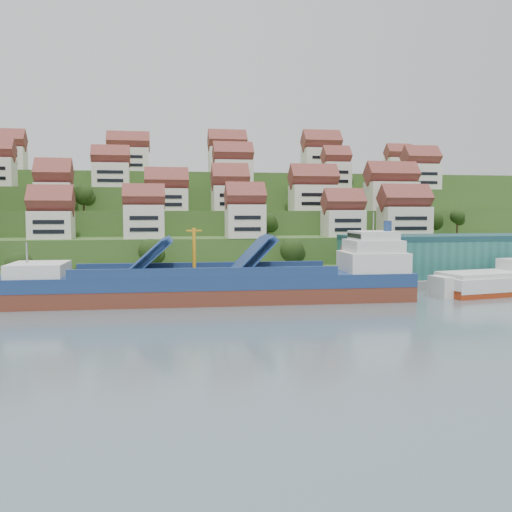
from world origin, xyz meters
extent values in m
plane|color=slate|center=(0.00, 0.00, 0.00)|extent=(300.00, 300.00, 0.00)
cube|color=gray|center=(20.00, 15.00, 1.10)|extent=(180.00, 14.00, 2.20)
cube|color=#2D4C1E|center=(0.00, 86.00, 2.00)|extent=(260.00, 128.00, 4.00)
cube|color=#2D4C1E|center=(0.00, 91.00, 5.50)|extent=(260.00, 118.00, 11.00)
cube|color=#2D4C1E|center=(0.00, 99.00, 9.00)|extent=(260.00, 102.00, 18.00)
cube|color=#2D4C1E|center=(0.00, 107.00, 12.50)|extent=(260.00, 86.00, 25.00)
cube|color=#2D4C1E|center=(0.00, 116.00, 15.50)|extent=(260.00, 68.00, 31.00)
cube|color=silver|center=(-47.82, 39.86, 14.47)|extent=(10.48, 8.57, 6.94)
cube|color=silver|center=(-24.95, 37.57, 15.24)|extent=(10.04, 7.03, 8.49)
cube|color=silver|center=(0.77, 35.67, 15.30)|extent=(9.72, 7.62, 8.59)
cube|color=silver|center=(28.31, 38.47, 14.59)|extent=(10.52, 7.73, 7.19)
cube|color=silver|center=(46.42, 39.02, 15.04)|extent=(13.32, 8.26, 8.08)
cube|color=silver|center=(-49.48, 55.65, 21.83)|extent=(9.45, 8.98, 7.65)
cube|color=silver|center=(-18.77, 54.00, 21.12)|extent=(11.69, 7.90, 6.24)
cube|color=silver|center=(-0.80, 52.94, 21.52)|extent=(10.01, 8.56, 7.04)
cube|color=silver|center=(24.89, 55.98, 21.81)|extent=(13.62, 8.36, 7.62)
cube|color=silver|center=(48.77, 53.66, 22.33)|extent=(14.99, 8.18, 8.67)
cube|color=silver|center=(-35.12, 70.96, 28.75)|extent=(10.96, 7.30, 7.50)
cube|color=silver|center=(2.54, 70.46, 29.43)|extent=(11.96, 7.79, 8.87)
cube|color=silver|center=(36.35, 69.31, 29.33)|extent=(8.52, 7.14, 8.67)
cube|color=silver|center=(67.30, 72.06, 29.33)|extent=(11.53, 8.47, 8.66)
cube|color=silver|center=(-69.10, 89.80, 34.82)|extent=(10.94, 8.03, 7.64)
cube|color=silver|center=(-30.48, 89.74, 35.06)|extent=(13.61, 7.51, 8.12)
cube|color=silver|center=(3.06, 87.96, 35.40)|extent=(12.57, 8.15, 8.81)
cube|color=silver|center=(36.85, 87.70, 35.53)|extent=(12.94, 8.73, 9.06)
cube|color=silver|center=(68.92, 93.37, 34.39)|extent=(9.49, 7.05, 6.78)
ellipsoid|color=#203712|center=(10.95, 26.11, 8.28)|extent=(6.02, 6.02, 6.02)
ellipsoid|color=#203712|center=(-23.35, 26.29, 8.47)|extent=(5.90, 5.90, 5.90)
ellipsoid|color=#203712|center=(57.09, 43.11, 15.44)|extent=(5.68, 5.68, 5.68)
ellipsoid|color=#203712|center=(64.83, 43.11, 16.37)|extent=(4.25, 4.25, 4.25)
ellipsoid|color=#203712|center=(8.27, 43.66, 14.80)|extent=(5.47, 5.47, 5.47)
ellipsoid|color=#203712|center=(42.79, 59.83, 23.13)|extent=(4.15, 4.15, 4.15)
ellipsoid|color=#203712|center=(-53.31, 59.38, 22.02)|extent=(6.43, 6.43, 6.43)
ellipsoid|color=#203712|center=(-41.92, 57.97, 22.47)|extent=(5.81, 5.81, 5.81)
ellipsoid|color=#203712|center=(35.20, 75.94, 29.50)|extent=(4.59, 4.59, 4.59)
ellipsoid|color=#203712|center=(41.02, 73.97, 28.20)|extent=(5.24, 5.24, 5.24)
ellipsoid|color=#203712|center=(-51.27, 19.00, 6.22)|extent=(6.10, 6.10, 6.10)
ellipsoid|color=#203712|center=(-38.03, 19.00, 4.88)|extent=(3.95, 3.95, 3.95)
cube|color=#266961|center=(52.00, 17.00, 7.20)|extent=(60.00, 15.00, 10.00)
cylinder|color=gray|center=(18.00, 10.00, 6.20)|extent=(0.16, 0.16, 8.00)
cube|color=maroon|center=(18.60, 10.00, 9.80)|extent=(1.20, 0.05, 0.80)
cube|color=brown|center=(-10.90, 1.45, 1.00)|extent=(79.50, 15.57, 5.07)
cube|color=navy|center=(-10.90, 1.45, 4.36)|extent=(79.51, 15.69, 2.63)
cube|color=silver|center=(-44.32, 2.90, 6.89)|extent=(10.63, 11.98, 2.63)
cube|color=#262628|center=(-12.93, 1.54, 5.68)|extent=(51.07, 12.52, 0.30)
cube|color=navy|center=(-24.07, 2.02, 9.12)|extent=(8.07, 11.51, 7.01)
cube|color=navy|center=(-3.82, 1.15, 9.12)|extent=(7.69, 11.49, 7.41)
cylinder|color=orange|center=(-14.95, 1.63, 10.13)|extent=(0.74, 0.74, 9.12)
cube|color=silver|center=(21.50, 0.05, 7.60)|extent=(12.65, 12.07, 4.05)
cube|color=silver|center=(21.50, 0.05, 10.84)|extent=(10.57, 10.77, 2.53)
cube|color=silver|center=(21.50, 0.05, 12.97)|extent=(8.49, 9.46, 1.82)
cylinder|color=navy|center=(24.54, -0.08, 14.90)|extent=(1.69, 1.69, 2.23)
cube|color=maroon|center=(50.64, 1.30, 0.55)|extent=(28.97, 14.81, 2.39)
cube|color=silver|center=(50.64, 1.30, 2.58)|extent=(28.99, 14.91, 2.95)
cube|color=silver|center=(50.64, 1.30, 4.42)|extent=(27.43, 13.57, 1.10)
camera|label=1|loc=(-23.11, -110.13, 18.11)|focal=40.00mm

